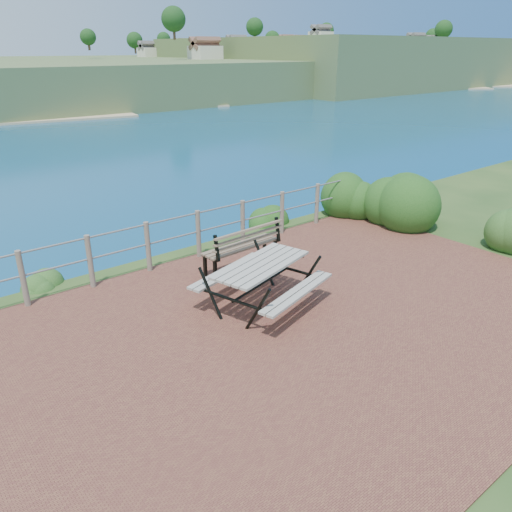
{
  "coord_description": "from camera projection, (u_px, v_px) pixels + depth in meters",
  "views": [
    {
      "loc": [
        -5.12,
        -4.93,
        4.06
      ],
      "look_at": [
        -0.16,
        1.25,
        0.75
      ],
      "focal_mm": 35.0,
      "sensor_mm": 36.0,
      "label": 1
    }
  ],
  "objects": [
    {
      "name": "ground",
      "position": [
        312.0,
        320.0,
        8.07
      ],
      "size": [
        10.0,
        7.0,
        0.12
      ],
      "primitive_type": "cube",
      "color": "brown",
      "rests_on": "ground"
    },
    {
      "name": "shrub_lip_west",
      "position": [
        38.0,
        287.0,
        9.18
      ],
      "size": [
        0.66,
        0.66,
        0.35
      ],
      "primitive_type": "ellipsoid",
      "color": "#2C511E",
      "rests_on": "ground"
    },
    {
      "name": "shrub_lip_east",
      "position": [
        270.0,
        222.0,
        12.57
      ],
      "size": [
        0.87,
        0.87,
        0.65
      ],
      "primitive_type": "ellipsoid",
      "color": "#143F13",
      "rests_on": "ground"
    },
    {
      "name": "safety_railing",
      "position": [
        198.0,
        231.0,
        10.26
      ],
      "size": [
        9.4,
        0.1,
        1.0
      ],
      "color": "#6B5B4C",
      "rests_on": "ground"
    },
    {
      "name": "shrub_right_edge",
      "position": [
        348.0,
        213.0,
        13.27
      ],
      "size": [
        1.26,
        1.26,
        1.79
      ],
      "primitive_type": "ellipsoid",
      "color": "#143F13",
      "rests_on": "ground"
    },
    {
      "name": "park_bench",
      "position": [
        241.0,
        239.0,
        9.7
      ],
      "size": [
        1.68,
        0.5,
        0.94
      ],
      "rotation": [
        0.0,
        0.0,
        0.05
      ],
      "color": "brown",
      "rests_on": "ground"
    },
    {
      "name": "picnic_table",
      "position": [
        261.0,
        280.0,
        8.3
      ],
      "size": [
        1.96,
        1.54,
        0.77
      ],
      "rotation": [
        0.0,
        0.0,
        0.28
      ],
      "color": "gray",
      "rests_on": "ground"
    },
    {
      "name": "shrub_right_front",
      "position": [
        409.0,
        221.0,
        12.69
      ],
      "size": [
        1.57,
        1.57,
        2.22
      ],
      "primitive_type": "ellipsoid",
      "color": "#143F13",
      "rests_on": "ground"
    },
    {
      "name": "distant_bay",
      "position": [
        274.0,
        60.0,
        254.39
      ],
      "size": [
        290.0,
        232.36,
        24.0
      ],
      "color": "#436231",
      "rests_on": "ground"
    }
  ]
}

